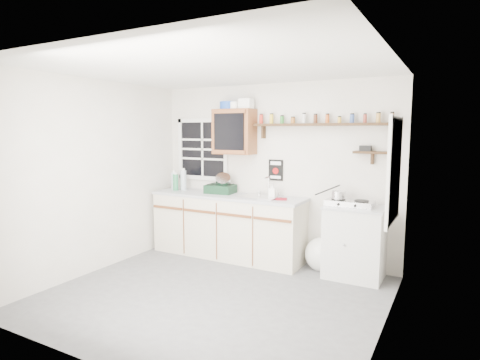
% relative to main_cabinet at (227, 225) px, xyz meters
% --- Properties ---
extents(room, '(3.64, 3.24, 2.54)m').
position_rel_main_cabinet_xyz_m(room, '(0.58, -1.30, 0.79)').
color(room, '#4F4F52').
rests_on(room, ground).
extents(main_cabinet, '(2.31, 0.63, 0.92)m').
position_rel_main_cabinet_xyz_m(main_cabinet, '(0.00, 0.00, 0.00)').
color(main_cabinet, beige).
rests_on(main_cabinet, floor).
extents(right_cabinet, '(0.73, 0.57, 0.91)m').
position_rel_main_cabinet_xyz_m(right_cabinet, '(1.83, 0.03, -0.01)').
color(right_cabinet, silver).
rests_on(right_cabinet, floor).
extents(sink, '(0.52, 0.44, 0.29)m').
position_rel_main_cabinet_xyz_m(sink, '(0.54, 0.01, 0.47)').
color(sink, '#B7B7BC').
rests_on(sink, main_cabinet).
extents(upper_cabinet, '(0.60, 0.32, 0.65)m').
position_rel_main_cabinet_xyz_m(upper_cabinet, '(0.03, 0.14, 1.36)').
color(upper_cabinet, brown).
rests_on(upper_cabinet, wall_back).
extents(upper_cabinet_clutter, '(0.51, 0.24, 0.14)m').
position_rel_main_cabinet_xyz_m(upper_cabinet_clutter, '(0.04, 0.14, 1.75)').
color(upper_cabinet_clutter, '#1942A5').
rests_on(upper_cabinet_clutter, upper_cabinet).
extents(spice_shelf, '(1.91, 0.18, 0.35)m').
position_rel_main_cabinet_xyz_m(spice_shelf, '(1.30, 0.21, 1.47)').
color(spice_shelf, black).
rests_on(spice_shelf, wall_back).
extents(secondary_shelf, '(0.45, 0.16, 0.24)m').
position_rel_main_cabinet_xyz_m(secondary_shelf, '(1.94, 0.22, 1.12)').
color(secondary_shelf, black).
rests_on(secondary_shelf, wall_back).
extents(warning_sign, '(0.22, 0.02, 0.30)m').
position_rel_main_cabinet_xyz_m(warning_sign, '(0.63, 0.29, 0.82)').
color(warning_sign, black).
rests_on(warning_sign, wall_back).
extents(window_back, '(0.93, 0.03, 0.98)m').
position_rel_main_cabinet_xyz_m(window_back, '(-0.62, 0.29, 1.09)').
color(window_back, black).
rests_on(window_back, wall_back).
extents(window_right, '(0.03, 0.78, 1.08)m').
position_rel_main_cabinet_xyz_m(window_right, '(2.37, -0.75, 0.99)').
color(window_right, black).
rests_on(window_right, wall_back).
extents(water_bottles, '(0.26, 0.16, 0.34)m').
position_rel_main_cabinet_xyz_m(water_bottles, '(-0.90, 0.02, 0.60)').
color(water_bottles, '#A8BBC5').
rests_on(water_bottles, main_cabinet).
extents(dish_rack, '(0.43, 0.34, 0.31)m').
position_rel_main_cabinet_xyz_m(dish_rack, '(-0.14, 0.07, 0.56)').
color(dish_rack, black).
rests_on(dish_rack, main_cabinet).
extents(soap_bottle, '(0.10, 0.11, 0.20)m').
position_rel_main_cabinet_xyz_m(soap_bottle, '(0.68, 0.06, 0.56)').
color(soap_bottle, silver).
rests_on(soap_bottle, main_cabinet).
extents(rag, '(0.18, 0.17, 0.02)m').
position_rel_main_cabinet_xyz_m(rag, '(0.86, -0.04, 0.47)').
color(rag, maroon).
rests_on(rag, main_cabinet).
extents(hotplate, '(0.57, 0.31, 0.08)m').
position_rel_main_cabinet_xyz_m(hotplate, '(1.76, 0.01, 0.49)').
color(hotplate, '#B7B7BC').
rests_on(hotplate, right_cabinet).
extents(saucepan, '(0.42, 0.19, 0.18)m').
position_rel_main_cabinet_xyz_m(saucepan, '(1.61, 0.01, 0.57)').
color(saucepan, '#B7B7BC').
rests_on(saucepan, hotplate).
extents(trash_bag, '(0.43, 0.39, 0.49)m').
position_rel_main_cabinet_xyz_m(trash_bag, '(1.39, 0.10, -0.25)').
color(trash_bag, white).
rests_on(trash_bag, floor).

